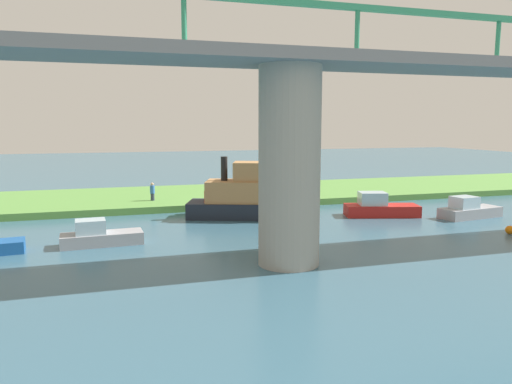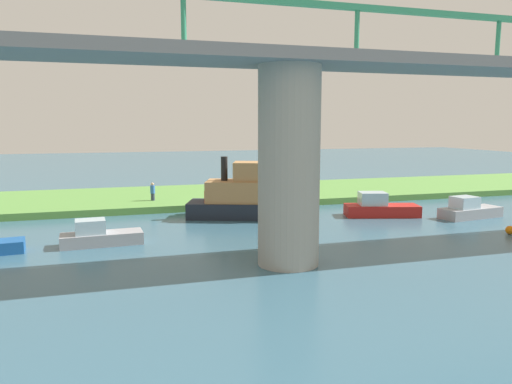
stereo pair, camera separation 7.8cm
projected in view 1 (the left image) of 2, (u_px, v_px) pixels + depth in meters
The scene contains 11 objects.
ground_plane at pixel (236, 210), 36.27m from camera, with size 160.00×160.00×0.00m, color #386075.
grassy_bank at pixel (219, 195), 41.92m from camera, with size 80.00×12.00×0.50m, color #5B9342.
bridge_pylon at pixel (289, 167), 21.55m from camera, with size 2.76×2.76×8.88m, color #9E998E.
bridge_span at pixel (290, 53), 20.89m from camera, with size 59.85×4.30×3.25m.
person_on_bank at pixel (152, 191), 37.31m from camera, with size 0.43×0.43×1.39m.
mooring_post at pixel (231, 195), 37.82m from camera, with size 0.20×0.20×0.76m, color brown.
pontoon_yellow at pixel (252, 195), 33.01m from camera, with size 8.60×5.33×4.17m.
motorboat_red at pixel (99, 236), 25.58m from camera, with size 4.25×1.71×1.39m.
motorboat_white at pixel (469, 210), 33.06m from camera, with size 4.68×2.22×1.50m.
riverboat_paddlewheel at pixel (379, 207), 33.69m from camera, with size 5.32×3.10×1.67m.
marker_buoy at pixel (510, 230), 28.13m from camera, with size 0.50×0.50×0.50m, color orange.
Camera 1 is at (9.02, 34.61, 6.34)m, focal length 34.02 mm.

